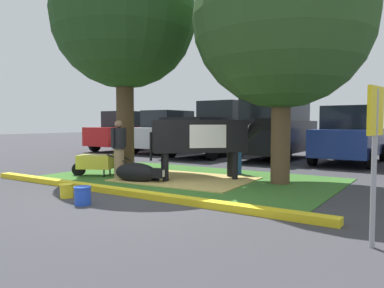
% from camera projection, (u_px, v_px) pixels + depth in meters
% --- Properties ---
extents(ground_plane, '(80.00, 80.00, 0.00)m').
position_uv_depth(ground_plane, '(142.00, 197.00, 7.16)').
color(ground_plane, '#38383D').
extents(grass_island, '(7.25, 4.57, 0.02)m').
position_uv_depth(grass_island, '(188.00, 179.00, 9.48)').
color(grass_island, '#386B28').
rests_on(grass_island, ground).
extents(curb_yellow, '(8.45, 0.24, 0.12)m').
position_uv_depth(curb_yellow, '(121.00, 191.00, 7.45)').
color(curb_yellow, yellow).
rests_on(curb_yellow, ground).
extents(hay_bedding, '(3.33, 2.58, 0.04)m').
position_uv_depth(hay_bedding, '(185.00, 179.00, 9.25)').
color(hay_bedding, tan).
rests_on(hay_bedding, ground).
extents(shade_tree_left, '(4.10, 4.10, 6.53)m').
position_uv_depth(shade_tree_left, '(124.00, 17.00, 10.49)').
color(shade_tree_left, '#4C3823').
rests_on(shade_tree_left, ground).
extents(shade_tree_right, '(4.15, 4.15, 5.93)m').
position_uv_depth(shade_tree_right, '(282.00, 19.00, 8.49)').
color(shade_tree_right, brown).
rests_on(shade_tree_right, ground).
extents(cow_holstein, '(2.53, 2.43, 1.56)m').
position_uv_depth(cow_holstein, '(203.00, 136.00, 9.22)').
color(cow_holstein, black).
rests_on(cow_holstein, ground).
extents(calf_lying, '(1.33, 0.69, 0.48)m').
position_uv_depth(calf_lying, '(137.00, 173.00, 8.89)').
color(calf_lying, black).
rests_on(calf_lying, ground).
extents(person_handler, '(0.52, 0.34, 1.52)m').
position_uv_depth(person_handler, '(237.00, 145.00, 10.31)').
color(person_handler, '#23478C').
rests_on(person_handler, ground).
extents(person_visitor_near, '(0.34, 0.53, 1.51)m').
position_uv_depth(person_visitor_near, '(119.00, 147.00, 9.62)').
color(person_visitor_near, '#9E7F5B').
rests_on(person_visitor_near, ground).
extents(wheelbarrow, '(1.56, 1.08, 0.63)m').
position_uv_depth(wheelbarrow, '(95.00, 162.00, 9.92)').
color(wheelbarrow, gold).
rests_on(wheelbarrow, ground).
extents(parking_sign, '(0.12, 0.44, 1.86)m').
position_uv_depth(parking_sign, '(375.00, 134.00, 4.21)').
color(parking_sign, '#99999E').
rests_on(parking_sign, ground).
extents(bucket_yellow, '(0.27, 0.27, 0.27)m').
position_uv_depth(bucket_yellow, '(67.00, 190.00, 7.11)').
color(bucket_yellow, yellow).
rests_on(bucket_yellow, ground).
extents(bucket_blue, '(0.31, 0.31, 0.33)m').
position_uv_depth(bucket_blue, '(83.00, 195.00, 6.50)').
color(bucket_blue, blue).
rests_on(bucket_blue, ground).
extents(sedan_red, '(2.06, 4.42, 2.02)m').
position_uv_depth(sedan_red, '(128.00, 132.00, 19.10)').
color(sedan_red, red).
rests_on(sedan_red, ground).
extents(sedan_silver, '(2.06, 4.42, 2.02)m').
position_uv_depth(sedan_silver, '(168.00, 132.00, 17.85)').
color(sedan_silver, silver).
rests_on(sedan_silver, ground).
extents(pickup_truck_maroon, '(2.27, 5.42, 2.42)m').
position_uv_depth(pickup_truck_maroon, '(214.00, 130.00, 16.18)').
color(pickup_truck_maroon, black).
rests_on(pickup_truck_maroon, ground).
extents(suv_black, '(2.16, 4.62, 2.52)m').
position_uv_depth(suv_black, '(276.00, 127.00, 14.45)').
color(suv_black, black).
rests_on(suv_black, ground).
extents(sedan_blue, '(2.06, 4.42, 2.02)m').
position_uv_depth(sedan_blue, '(350.00, 136.00, 13.10)').
color(sedan_blue, navy).
rests_on(sedan_blue, ground).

